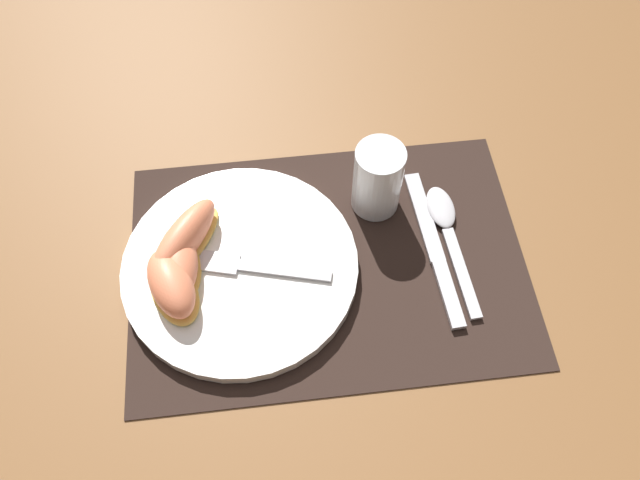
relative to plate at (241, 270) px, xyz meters
name	(u,v)px	position (x,y,z in m)	size (l,w,h in m)	color
ground_plane	(328,263)	(0.10, 0.00, -0.01)	(3.00, 3.00, 0.00)	brown
placemat	(328,262)	(0.10, 0.00, -0.01)	(0.47, 0.33, 0.00)	black
plate	(241,270)	(0.00, 0.00, 0.00)	(0.28, 0.28, 0.02)	white
juice_glass	(377,182)	(0.17, 0.08, 0.03)	(0.06, 0.06, 0.10)	silver
knife	(435,250)	(0.24, 0.00, -0.01)	(0.03, 0.22, 0.01)	#BCBCC1
spoon	(446,224)	(0.26, 0.04, 0.00)	(0.04, 0.19, 0.01)	#BCBCC1
fork	(245,266)	(0.01, 0.00, 0.01)	(0.18, 0.06, 0.00)	#BCBCC1
citrus_wedge_0	(184,240)	(-0.06, 0.03, 0.03)	(0.10, 0.12, 0.05)	#F7C656
citrus_wedge_1	(179,262)	(-0.07, 0.00, 0.02)	(0.05, 0.10, 0.04)	#F7C656
citrus_wedge_2	(172,285)	(-0.08, -0.03, 0.03)	(0.08, 0.11, 0.04)	#F7C656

